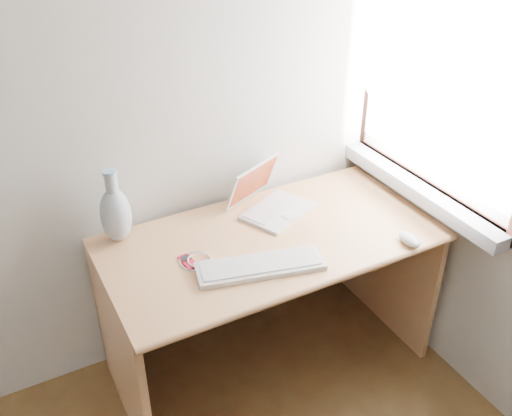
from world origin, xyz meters
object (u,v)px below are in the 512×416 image
desk (261,266)px  laptop (273,199)px  external_keyboard (260,266)px  vase (116,213)px

desk → laptop: size_ratio=3.82×
desk → external_keyboard: (-0.14, -0.24, 0.21)m
desk → external_keyboard: 0.35m
external_keyboard → vase: bearing=147.3°
desk → external_keyboard: size_ratio=2.72×
laptop → vase: bearing=148.4°
laptop → vase: 0.67m
external_keyboard → vase: (-0.41, 0.43, 0.11)m
desk → external_keyboard: external_keyboard is taller
vase → desk: bearing=-18.8°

